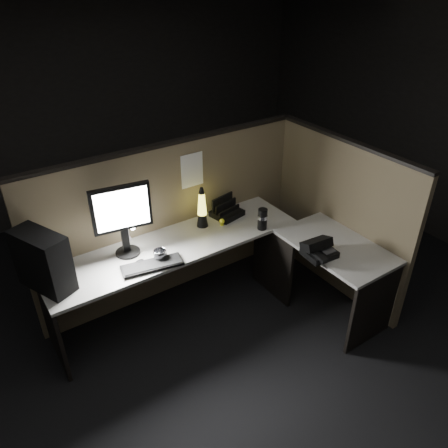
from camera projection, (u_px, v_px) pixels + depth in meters
floor at (228, 339)px, 3.83m from camera, size 6.00×6.00×0.00m
room_shell at (229, 169)px, 2.99m from camera, size 6.00×6.00×6.00m
partition_back at (173, 221)px, 4.10m from camera, size 2.66×0.06×1.50m
partition_right at (338, 218)px, 4.15m from camera, size 0.06×1.66×1.50m
desk at (229, 265)px, 3.79m from camera, size 2.60×1.60×0.73m
pc_tower at (43, 261)px, 3.19m from camera, size 0.36×0.48×0.46m
monitor at (122, 214)px, 3.50m from camera, size 0.48×0.21×0.62m
keyboard at (152, 265)px, 3.51m from camera, size 0.52×0.26×0.02m
mouse at (140, 262)px, 3.54m from camera, size 0.10×0.09×0.03m
clip_lamp at (131, 231)px, 3.74m from camera, size 0.04×0.17×0.22m
organizer at (226, 211)px, 4.21m from camera, size 0.31×0.28×0.20m
lava_lamp at (202, 210)px, 3.98m from camera, size 0.11×0.11×0.39m
travel_mug at (262, 219)px, 3.96m from camera, size 0.09×0.09×0.20m
steel_mug at (160, 255)px, 3.58m from camera, size 0.14×0.14×0.09m
figurine at (222, 221)px, 4.05m from camera, size 0.05×0.05×0.05m
pinned_paper at (192, 170)px, 3.93m from camera, size 0.22×0.00×0.32m
desk_phone at (318, 249)px, 3.63m from camera, size 0.27×0.28×0.15m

